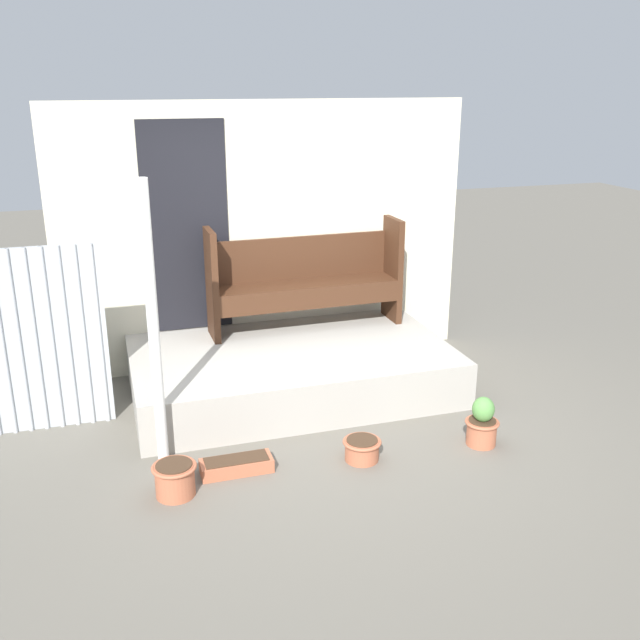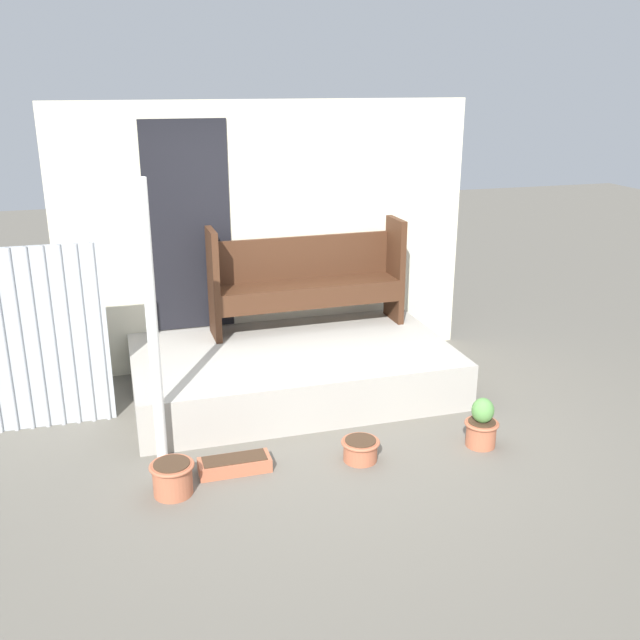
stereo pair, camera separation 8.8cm
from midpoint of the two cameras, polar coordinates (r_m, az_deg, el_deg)
The scene contains 9 objects.
ground_plane at distance 5.99m, azimuth 0.91°, elevation -8.90°, with size 24.00×24.00×0.00m, color #666056.
porch_slab at distance 6.62m, azimuth -1.81°, elevation -4.05°, with size 2.88×1.70×0.43m.
house_wall at distance 7.10m, azimuth -4.01°, elevation 6.74°, with size 4.08×0.08×2.60m.
support_post at distance 5.25m, azimuth -12.80°, elevation -0.64°, with size 0.08×0.08×2.15m.
bench at distance 6.97m, azimuth -0.71°, elevation 3.58°, with size 1.90×0.43×1.04m.
flower_pot_left at distance 5.20m, azimuth -11.23°, elevation -12.22°, with size 0.32×0.32×0.24m.
flower_pot_middle at distance 5.54m, azimuth 3.71°, elevation -10.24°, with size 0.30×0.30×0.17m.
flower_pot_right at distance 5.85m, azimuth 13.23°, elevation -8.19°, with size 0.27×0.27×0.41m.
planter_box_rect at distance 5.44m, azimuth -6.37°, elevation -11.43°, with size 0.53×0.20×0.11m.
Camera 2 is at (-1.55, -5.07, 2.77)m, focal length 40.00 mm.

